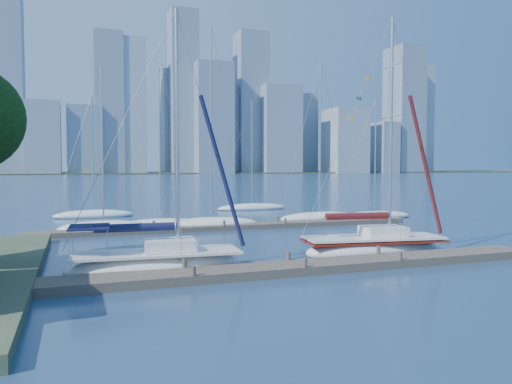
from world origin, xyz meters
name	(u,v)px	position (x,y,z in m)	size (l,w,h in m)	color
ground	(296,272)	(0.00, 0.00, 0.00)	(700.00, 700.00, 0.00)	navy
near_dock	(296,268)	(0.00, 0.00, 0.20)	(26.00, 2.00, 0.40)	#494035
far_dock	(234,227)	(2.00, 16.00, 0.18)	(30.00, 1.80, 0.36)	#494035
far_shore	(91,173)	(0.00, 320.00, 0.00)	(800.00, 100.00, 1.50)	#38472D
sailboat_navy	(157,251)	(-5.99, 2.17, 0.99)	(8.29, 3.19, 12.55)	white
sailboat_maroon	(374,235)	(6.02, 2.89, 1.07)	(8.52, 3.81, 13.55)	white
bg_boat_0	(104,227)	(-7.50, 18.36, 0.27)	(7.00, 4.52, 12.56)	white
bg_boat_1	(160,224)	(-3.14, 19.05, 0.25)	(7.56, 4.69, 12.85)	white
bg_boat_2	(211,224)	(0.56, 17.23, 0.32)	(8.13, 4.52, 16.02)	white
bg_boat_4	(320,217)	(11.10, 19.23, 0.28)	(7.85, 2.84, 14.58)	white
bg_boat_5	(375,216)	(16.61, 18.89, 0.23)	(7.94, 4.44, 11.33)	white
bg_boat_6	(94,215)	(-7.86, 28.76, 0.25)	(7.61, 4.42, 11.77)	white
bg_boat_7	(252,207)	(8.99, 31.49, 0.24)	(8.06, 2.79, 12.40)	white
skyline	(139,117)	(27.56, 290.37, 34.79)	(502.49, 51.31, 112.32)	slate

